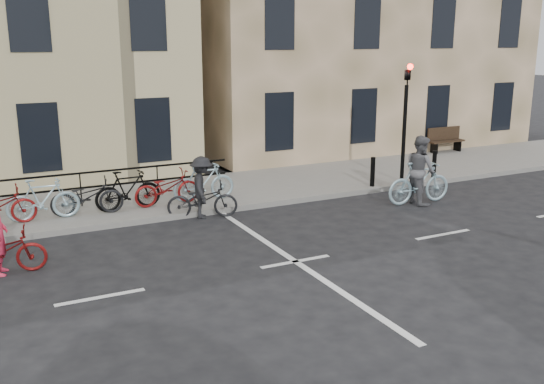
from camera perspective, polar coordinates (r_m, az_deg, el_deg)
name	(u,v)px	position (r m, az deg, el deg)	size (l,w,h in m)	color
ground	(295,262)	(12.71, 2.22, -6.58)	(120.00, 120.00, 0.00)	black
sidewalk	(55,211)	(17.07, -19.79, -1.69)	(46.00, 4.00, 0.15)	slate
building_east	(334,0)	(27.71, 5.86, 17.56)	(14.00, 10.00, 12.00)	#8A7553
traffic_light	(406,108)	(19.09, 12.46, 7.71)	(0.18, 0.30, 3.90)	black
bollard_east	(373,172)	(18.59, 9.45, 1.89)	(0.14, 0.14, 0.90)	black
bollard_west	(434,165)	(20.07, 15.01, 2.51)	(0.14, 0.14, 0.90)	black
bench	(445,139)	(24.99, 15.97, 4.85)	(1.60, 0.41, 0.97)	black
parked_bikes	(63,198)	(16.02, -19.04, -0.53)	(9.35, 1.23, 1.05)	black
cyclist_grey	(420,176)	(17.41, 13.73, 1.45)	(2.03, 0.99, 1.93)	#9ABDCA
cyclist_dark	(202,194)	(15.68, -6.59, -0.18)	(1.92, 1.18, 1.61)	black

